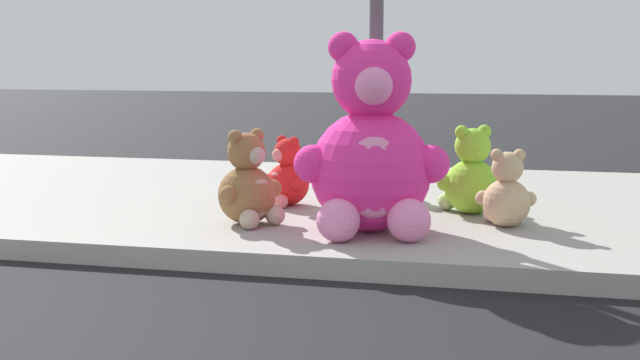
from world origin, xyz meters
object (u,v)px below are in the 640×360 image
(plush_lime, at_px, (470,178))
(plush_red, at_px, (286,178))
(plush_brown, at_px, (249,186))
(plush_pink_large, at_px, (371,153))
(plush_yellow, at_px, (389,174))
(plush_tan, at_px, (506,195))

(plush_lime, bearing_deg, plush_red, -179.86)
(plush_red, relative_size, plush_brown, 0.82)
(plush_pink_large, distance_m, plush_yellow, 1.51)
(plush_pink_large, height_order, plush_yellow, plush_pink_large)
(plush_lime, bearing_deg, plush_tan, -58.40)
(plush_lime, relative_size, plush_red, 1.21)
(plush_tan, bearing_deg, plush_lime, 121.60)
(plush_lime, bearing_deg, plush_brown, -153.03)
(plush_pink_large, distance_m, plush_red, 1.29)
(plush_brown, distance_m, plush_tan, 1.93)
(plush_lime, distance_m, plush_tan, 0.55)
(plush_lime, distance_m, plush_red, 1.55)
(plush_pink_large, relative_size, plush_lime, 2.00)
(plush_lime, relative_size, plush_yellow, 1.36)
(plush_red, xyz_separation_m, plush_tan, (1.83, -0.46, -0.00))
(plush_pink_large, relative_size, plush_yellow, 2.71)
(plush_tan, bearing_deg, plush_pink_large, -156.03)
(plush_lime, height_order, plush_yellow, plush_lime)
(plush_lime, height_order, plush_tan, plush_lime)
(plush_pink_large, bearing_deg, plush_brown, 176.07)
(plush_tan, bearing_deg, plush_brown, -169.28)
(plush_brown, xyz_separation_m, plush_tan, (1.90, 0.36, -0.05))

